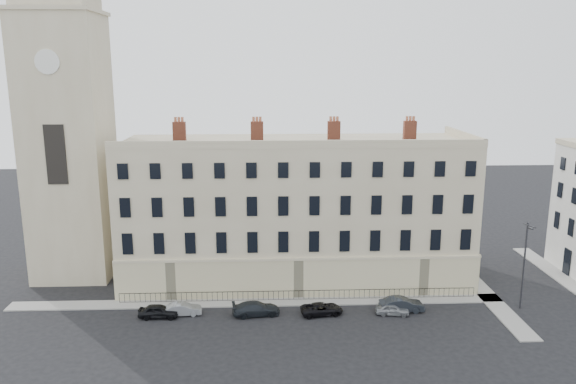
# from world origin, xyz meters

# --- Properties ---
(ground) EXTENTS (160.00, 160.00, 0.00)m
(ground) POSITION_xyz_m (0.00, 0.00, 0.00)
(ground) COLOR black
(ground) RESTS_ON ground
(terrace) EXTENTS (36.22, 12.22, 17.00)m
(terrace) POSITION_xyz_m (-5.97, 11.97, 7.50)
(terrace) COLOR #BBAC8B
(terrace) RESTS_ON ground
(church_tower) EXTENTS (8.00, 8.13, 44.00)m
(church_tower) POSITION_xyz_m (-30.00, 14.00, 18.66)
(church_tower) COLOR #BBAC8B
(church_tower) RESTS_ON ground
(pavement_terrace) EXTENTS (48.00, 2.00, 0.12)m
(pavement_terrace) POSITION_xyz_m (-10.00, 5.00, 0.06)
(pavement_terrace) COLOR gray
(pavement_terrace) RESTS_ON ground
(pavement_east_return) EXTENTS (2.00, 24.00, 0.12)m
(pavement_east_return) POSITION_xyz_m (13.00, 8.00, 0.06)
(pavement_east_return) COLOR gray
(pavement_east_return) RESTS_ON ground
(pavement_adjacent) EXTENTS (2.00, 20.00, 0.12)m
(pavement_adjacent) POSITION_xyz_m (23.00, 10.00, 0.06)
(pavement_adjacent) COLOR gray
(pavement_adjacent) RESTS_ON ground
(railings) EXTENTS (35.00, 0.04, 0.96)m
(railings) POSITION_xyz_m (-6.00, 5.40, 0.55)
(railings) COLOR black
(railings) RESTS_ON ground
(car_a) EXTENTS (3.68, 1.53, 1.25)m
(car_a) POSITION_xyz_m (-19.11, 2.12, 0.62)
(car_a) COLOR black
(car_a) RESTS_ON ground
(car_b) EXTENTS (3.60, 1.51, 1.16)m
(car_b) POSITION_xyz_m (-17.00, 2.57, 0.58)
(car_b) COLOR gray
(car_b) RESTS_ON ground
(car_c) EXTENTS (4.60, 2.36, 1.28)m
(car_c) POSITION_xyz_m (-10.17, 2.28, 0.64)
(car_c) COLOR black
(car_c) RESTS_ON ground
(car_d) EXTENTS (4.17, 2.38, 1.10)m
(car_d) POSITION_xyz_m (-4.06, 2.13, 0.55)
(car_d) COLOR black
(car_d) RESTS_ON ground
(car_e) EXTENTS (3.27, 1.70, 1.06)m
(car_e) POSITION_xyz_m (2.49, 1.80, 0.53)
(car_e) COLOR gray
(car_e) RESTS_ON ground
(car_f) EXTENTS (4.19, 1.56, 1.37)m
(car_f) POSITION_xyz_m (3.51, 2.47, 0.68)
(car_f) COLOR #1F242A
(car_f) RESTS_ON ground
(streetlamp) EXTENTS (0.67, 1.80, 8.53)m
(streetlamp) POSITION_xyz_m (14.97, 2.57, 4.73)
(streetlamp) COLOR #323238
(streetlamp) RESTS_ON ground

